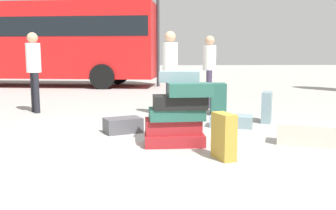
{
  "coord_description": "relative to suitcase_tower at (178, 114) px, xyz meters",
  "views": [
    {
      "loc": [
        -0.2,
        -4.67,
        1.21
      ],
      "look_at": [
        0.22,
        1.28,
        0.38
      ],
      "focal_mm": 38.56,
      "sensor_mm": 36.0,
      "label": 1
    }
  ],
  "objects": [
    {
      "name": "person_bearded_onlooker",
      "position": [
        0.08,
        2.4,
        0.58
      ],
      "size": [
        0.3,
        0.34,
        1.68
      ],
      "rotation": [
        0.0,
        0.0,
        -1.4
      ],
      "color": "#3F334C",
      "rests_on": "ground"
    },
    {
      "name": "suitcase_slate_behind_tower",
      "position": [
        1.04,
        1.21,
        -0.33
      ],
      "size": [
        0.78,
        0.57,
        0.2
      ],
      "primitive_type": "cube",
      "rotation": [
        0.0,
        0.0,
        -0.3
      ],
      "color": "gray",
      "rests_on": "ground"
    },
    {
      "name": "person_passerby_in_red",
      "position": [
        1.07,
        3.49,
        0.57
      ],
      "size": [
        0.3,
        0.33,
        1.65
      ],
      "rotation": [
        0.0,
        0.0,
        -1.81
      ],
      "color": "#3F334C",
      "rests_on": "ground"
    },
    {
      "name": "person_tourist_with_camera",
      "position": [
        -2.74,
        3.04,
        0.58
      ],
      "size": [
        0.3,
        0.31,
        1.68
      ],
      "rotation": [
        0.0,
        0.0,
        -1.05
      ],
      "color": "black",
      "rests_on": "ground"
    },
    {
      "name": "parked_bus",
      "position": [
        -4.96,
        10.13,
        1.41
      ],
      "size": [
        10.42,
        4.11,
        3.15
      ],
      "rotation": [
        0.0,
        0.0,
        -0.16
      ],
      "color": "red",
      "rests_on": "ground"
    },
    {
      "name": "suitcase_tower",
      "position": [
        0.0,
        0.0,
        0.0
      ],
      "size": [
        0.88,
        0.56,
        1.0
      ],
      "color": "maroon",
      "rests_on": "ground"
    },
    {
      "name": "ground_plane",
      "position": [
        -0.26,
        -0.08,
        -0.43
      ],
      "size": [
        80.0,
        80.0,
        0.0
      ],
      "primitive_type": "plane",
      "color": "#9E9E99"
    },
    {
      "name": "suitcase_charcoal_foreground_near",
      "position": [
        -0.78,
        0.87,
        -0.31
      ],
      "size": [
        0.66,
        0.54,
        0.23
      ],
      "primitive_type": "cube",
      "rotation": [
        0.0,
        0.0,
        0.38
      ],
      "color": "#4C4C51",
      "rests_on": "ground"
    },
    {
      "name": "suitcase_cream_foreground_far",
      "position": [
        1.74,
        -0.08,
        -0.28
      ],
      "size": [
        0.8,
        0.59,
        0.29
      ],
      "primitive_type": "cube",
      "rotation": [
        0.0,
        0.0,
        -0.39
      ],
      "color": "beige",
      "rests_on": "ground"
    },
    {
      "name": "suitcase_tan_upright_blue",
      "position": [
        0.48,
        -0.69,
        -0.15
      ],
      "size": [
        0.25,
        0.37,
        0.54
      ],
      "primitive_type": "cube",
      "rotation": [
        0.0,
        0.0,
        0.3
      ],
      "color": "#B28C33",
      "rests_on": "ground"
    },
    {
      "name": "suitcase_slate_right_side",
      "position": [
        1.78,
        1.57,
        -0.15
      ],
      "size": [
        0.31,
        0.44,
        0.55
      ],
      "primitive_type": "cube",
      "rotation": [
        0.0,
        0.0,
        -0.4
      ],
      "color": "gray",
      "rests_on": "ground"
    },
    {
      "name": "suitcase_teal_white_trunk",
      "position": [
        1.08,
        2.52,
        -0.11
      ],
      "size": [
        0.35,
        0.47,
        0.64
      ],
      "primitive_type": "cube",
      "rotation": [
        0.0,
        0.0,
        -0.11
      ],
      "color": "#26594C",
      "rests_on": "ground"
    }
  ]
}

